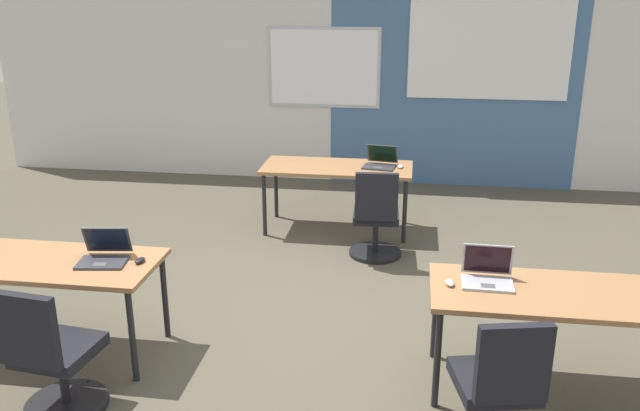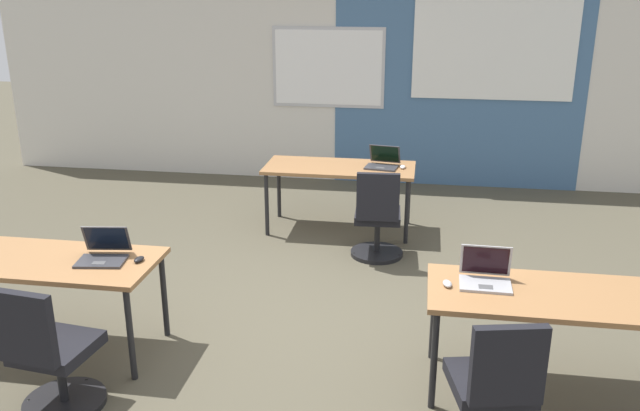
% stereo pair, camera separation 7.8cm
% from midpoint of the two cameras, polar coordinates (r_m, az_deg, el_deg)
% --- Properties ---
extents(ground_plane, '(24.00, 24.00, 0.00)m').
position_cam_midpoint_polar(ground_plane, '(5.33, -1.09, -10.37)').
color(ground_plane, '#4C4738').
extents(back_wall_assembly, '(10.00, 0.27, 2.80)m').
position_cam_midpoint_polar(back_wall_assembly, '(8.89, 4.00, 11.07)').
color(back_wall_assembly, silver).
rests_on(back_wall_assembly, ground).
extents(desk_near_left, '(1.60, 0.70, 0.72)m').
position_cam_midpoint_polar(desk_near_left, '(5.13, -22.10, -4.88)').
color(desk_near_left, olive).
rests_on(desk_near_left, ground).
extents(desk_near_right, '(1.60, 0.70, 0.72)m').
position_cam_midpoint_polar(desk_near_right, '(4.52, 20.01, -7.82)').
color(desk_near_right, olive).
rests_on(desk_near_right, ground).
extents(desk_far_center, '(1.60, 0.70, 0.72)m').
position_cam_midpoint_polar(desk_far_center, '(7.10, 2.02, 2.94)').
color(desk_far_center, olive).
rests_on(desk_far_center, ground).
extents(laptop_far_right, '(0.38, 0.37, 0.22)m').
position_cam_midpoint_polar(laptop_far_right, '(7.08, 5.73, 3.71)').
color(laptop_far_right, '#333338').
rests_on(laptop_far_right, desk_far_center).
extents(mouse_far_right, '(0.06, 0.10, 0.03)m').
position_cam_midpoint_polar(mouse_far_right, '(7.05, 7.46, 3.32)').
color(mouse_far_right, silver).
rests_on(mouse_far_right, desk_far_center).
extents(chair_far_right, '(0.52, 0.55, 0.92)m').
position_cam_midpoint_polar(chair_far_right, '(6.45, 5.32, -1.43)').
color(chair_far_right, black).
rests_on(chair_far_right, ground).
extents(laptop_near_right_inner, '(0.34, 0.28, 0.24)m').
position_cam_midpoint_polar(laptop_near_right_inner, '(4.48, 14.56, -5.91)').
color(laptop_near_right_inner, '#9E9EA3').
rests_on(laptop_near_right_inner, desk_near_right).
extents(mouse_near_right_inner, '(0.07, 0.11, 0.03)m').
position_cam_midpoint_polar(mouse_near_right_inner, '(4.40, 11.43, -6.62)').
color(mouse_near_right_inner, '#B2B2B7').
rests_on(mouse_near_right_inner, desk_near_right).
extents(chair_near_right_inner, '(0.52, 0.58, 0.92)m').
position_cam_midpoint_polar(chair_near_right_inner, '(4.01, 15.23, -15.62)').
color(chair_near_right_inner, black).
rests_on(chair_near_right_inner, ground).
extents(laptop_near_left_inner, '(0.37, 0.35, 0.23)m').
position_cam_midpoint_polar(laptop_near_left_inner, '(4.93, -17.76, -3.93)').
color(laptop_near_left_inner, '#333338').
rests_on(laptop_near_left_inner, desk_near_left).
extents(mouse_near_left_inner, '(0.07, 0.11, 0.03)m').
position_cam_midpoint_polar(mouse_near_left_inner, '(4.84, -14.90, -4.51)').
color(mouse_near_left_inner, black).
rests_on(mouse_near_left_inner, desk_near_left).
extents(chair_near_left_inner, '(0.52, 0.56, 0.92)m').
position_cam_midpoint_polar(chair_near_left_inner, '(4.50, -21.75, -12.25)').
color(chair_near_left_inner, black).
rests_on(chair_near_left_inner, ground).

